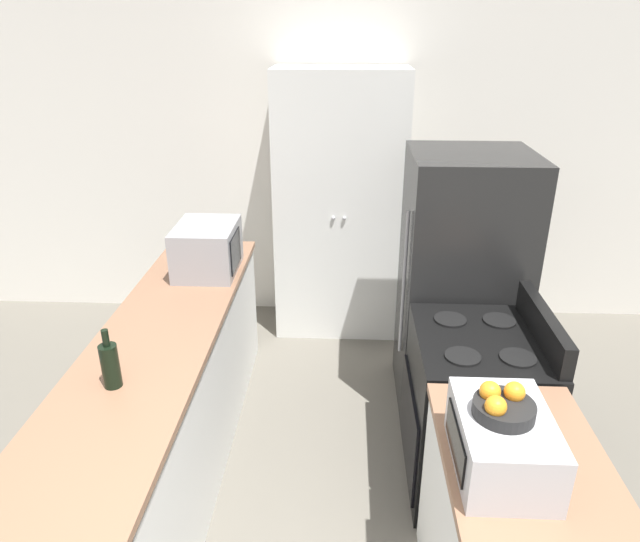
{
  "coord_description": "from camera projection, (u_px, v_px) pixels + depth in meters",
  "views": [
    {
      "loc": [
        0.14,
        -1.0,
        2.34
      ],
      "look_at": [
        0.0,
        1.93,
        1.05
      ],
      "focal_mm": 32.0,
      "sensor_mm": 36.0,
      "label": 1
    }
  ],
  "objects": [
    {
      "name": "toaster_oven",
      "position": [
        502.0,
        442.0,
        1.97
      ],
      "size": [
        0.32,
        0.45,
        0.22
      ],
      "color": "#B2B2B7",
      "rests_on": "counter_right"
    },
    {
      "name": "refrigerator",
      "position": [
        460.0,
        284.0,
        3.57
      ],
      "size": [
        0.74,
        0.71,
        1.65
      ],
      "color": "black",
      "rests_on": "ground_plane"
    },
    {
      "name": "counter_left",
      "position": [
        165.0,
        410.0,
        3.05
      ],
      "size": [
        0.6,
        2.7,
        0.89
      ],
      "color": "silver",
      "rests_on": "ground_plane"
    },
    {
      "name": "pantry_cabinet",
      "position": [
        339.0,
        207.0,
        4.4
      ],
      "size": [
        0.98,
        0.54,
        2.05
      ],
      "color": "silver",
      "rests_on": "ground_plane"
    },
    {
      "name": "wine_bottle",
      "position": [
        110.0,
        365.0,
        2.43
      ],
      "size": [
        0.08,
        0.08,
        0.28
      ],
      "color": "black",
      "rests_on": "counter_left"
    },
    {
      "name": "fruit_bowl",
      "position": [
        503.0,
        405.0,
        1.92
      ],
      "size": [
        0.21,
        0.21,
        0.1
      ],
      "color": "black",
      "rests_on": "toaster_oven"
    },
    {
      "name": "wall_back",
      "position": [
        329.0,
        162.0,
        4.57
      ],
      "size": [
        7.0,
        0.06,
        2.6
      ],
      "color": "silver",
      "rests_on": "ground_plane"
    },
    {
      "name": "stove",
      "position": [
        473.0,
        410.0,
        3.01
      ],
      "size": [
        0.66,
        0.75,
        1.05
      ],
      "color": "black",
      "rests_on": "ground_plane"
    },
    {
      "name": "microwave",
      "position": [
        207.0,
        248.0,
        3.55
      ],
      "size": [
        0.37,
        0.47,
        0.31
      ],
      "color": "#939399",
      "rests_on": "counter_left"
    }
  ]
}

